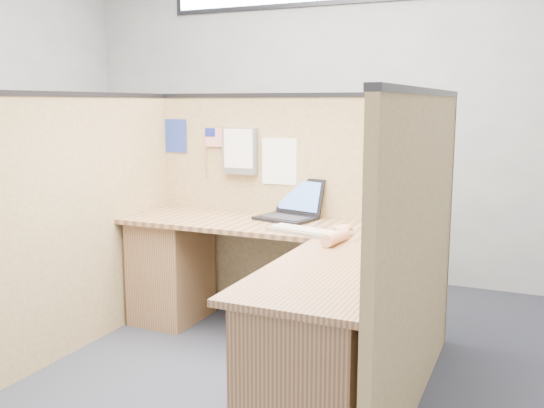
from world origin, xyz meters
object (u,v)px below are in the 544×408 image
at_px(keyboard, 303,231).
at_px(mouse, 344,233).
at_px(l_desk, 274,297).
at_px(laptop, 290,209).

distance_m(keyboard, mouse, 0.24).
relative_size(l_desk, keyboard, 4.33).
bearing_deg(l_desk, mouse, 32.13).
bearing_deg(l_desk, keyboard, 63.61).
relative_size(l_desk, laptop, 4.76).
xyz_separation_m(l_desk, keyboard, (0.09, 0.19, 0.35)).
xyz_separation_m(keyboard, mouse, (0.24, 0.02, 0.01)).
relative_size(laptop, keyboard, 0.91).
bearing_deg(keyboard, l_desk, -102.92).
distance_m(l_desk, keyboard, 0.41).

